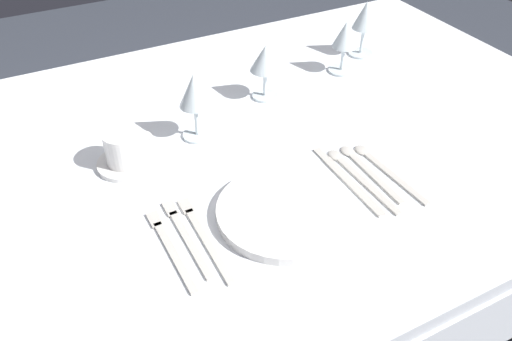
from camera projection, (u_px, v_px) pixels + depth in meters
The scene contains 17 objects.
dining_table at pixel (229, 175), 1.20m from camera, with size 1.80×1.11×0.74m.
dinner_plate at pixel (286, 211), 0.98m from camera, with size 0.25×0.25×0.02m, color white.
fork_outer at pixel (203, 235), 0.94m from camera, with size 0.02×0.23×0.00m.
fork_inner at pixel (185, 234), 0.94m from camera, with size 0.02×0.21×0.00m.
fork_salad at pixel (169, 246), 0.91m from camera, with size 0.02×0.21×0.00m.
dinner_knife at pixel (348, 181), 1.05m from camera, with size 0.02×0.24×0.00m.
spoon_soup at pixel (354, 173), 1.07m from camera, with size 0.03×0.23×0.01m.
spoon_dessert at pixel (363, 166), 1.09m from camera, with size 0.03×0.21×0.01m.
spoon_tea at pixel (381, 166), 1.09m from camera, with size 0.03×0.22×0.01m.
saucer_left at pixel (127, 163), 1.10m from camera, with size 0.12×0.12×0.01m, color white.
coffee_cup_left at pixel (125, 147), 1.07m from camera, with size 0.10×0.08×0.07m.
saucer_right at pixel (8, 133), 1.18m from camera, with size 0.13×0.13×0.01m, color white.
coffee_cup_right at pixel (4, 119), 1.16m from camera, with size 0.11×0.08×0.06m.
wine_glass_centre at pixel (345, 38), 1.36m from camera, with size 0.07×0.07×0.14m.
wine_glass_left at pixel (265, 61), 1.25m from camera, with size 0.07×0.07×0.14m.
wine_glass_right at pixel (365, 18), 1.44m from camera, with size 0.07×0.07×0.15m.
wine_glass_far at pixel (194, 94), 1.11m from camera, with size 0.07×0.07×0.15m.
Camera 1 is at (-0.37, -0.86, 1.41)m, focal length 36.89 mm.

